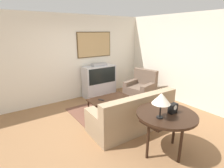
% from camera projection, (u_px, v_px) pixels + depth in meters
% --- Properties ---
extents(ground_plane, '(12.00, 12.00, 0.00)m').
position_uv_depth(ground_plane, '(111.00, 123.00, 4.32)').
color(ground_plane, '#8E6642').
extents(wall_back, '(12.00, 0.10, 2.70)m').
position_uv_depth(wall_back, '(73.00, 58.00, 5.60)').
color(wall_back, silver).
rests_on(wall_back, ground_plane).
extents(wall_right, '(0.06, 12.00, 2.70)m').
position_uv_depth(wall_right, '(181.00, 60.00, 5.37)').
color(wall_right, silver).
rests_on(wall_right, ground_plane).
extents(area_rug, '(2.28, 1.76, 0.01)m').
position_uv_depth(area_rug, '(114.00, 110.00, 5.04)').
color(area_rug, brown).
rests_on(area_rug, ground_plane).
extents(tv, '(1.12, 0.46, 1.16)m').
position_uv_depth(tv, '(99.00, 81.00, 6.01)').
color(tv, silver).
rests_on(tv, ground_plane).
extents(couch, '(1.99, 0.93, 0.89)m').
position_uv_depth(couch, '(132.00, 116.00, 4.04)').
color(couch, '#9E8466').
rests_on(couch, ground_plane).
extents(armchair, '(0.96, 1.00, 0.95)m').
position_uv_depth(armchair, '(141.00, 89.00, 5.91)').
color(armchair, brown).
rests_on(armchair, ground_plane).
extents(coffee_table, '(1.17, 0.55, 0.39)m').
position_uv_depth(coffee_table, '(109.00, 99.00, 4.94)').
color(coffee_table, black).
rests_on(coffee_table, ground_plane).
extents(console_table, '(1.06, 1.06, 0.80)m').
position_uv_depth(console_table, '(166.00, 117.00, 3.10)').
color(console_table, black).
rests_on(console_table, ground_plane).
extents(table_lamp, '(0.30, 0.30, 0.44)m').
position_uv_depth(table_lamp, '(161.00, 99.00, 2.82)').
color(table_lamp, black).
rests_on(table_lamp, console_table).
extents(mantel_clock, '(0.17, 0.10, 0.17)m').
position_uv_depth(mantel_clock, '(173.00, 108.00, 3.08)').
color(mantel_clock, black).
rests_on(mantel_clock, console_table).
extents(remote, '(0.12, 0.16, 0.02)m').
position_uv_depth(remote, '(101.00, 100.00, 4.75)').
color(remote, black).
rests_on(remote, coffee_table).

